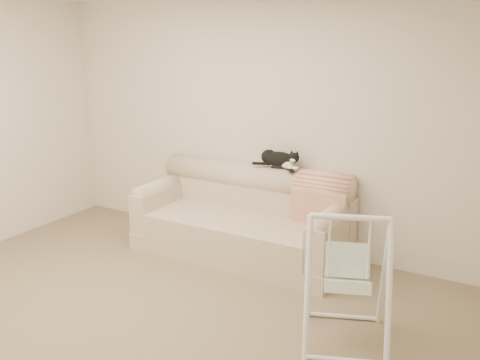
% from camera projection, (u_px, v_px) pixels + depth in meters
% --- Properties ---
extents(ground_plane, '(5.00, 5.00, 0.00)m').
position_uv_depth(ground_plane, '(145.00, 321.00, 4.30)').
color(ground_plane, '#725F49').
rests_on(ground_plane, ground).
extents(room_shell, '(5.04, 4.04, 2.60)m').
position_uv_depth(room_shell, '(135.00, 134.00, 3.89)').
color(room_shell, beige).
rests_on(room_shell, ground).
extents(sofa, '(2.20, 0.93, 0.90)m').
position_uv_depth(sofa, '(243.00, 221.00, 5.55)').
color(sofa, '#C1AF90').
rests_on(sofa, ground).
extents(remote_a, '(0.18, 0.07, 0.03)m').
position_uv_depth(remote_a, '(280.00, 167.00, 5.47)').
color(remote_a, black).
rests_on(remote_a, sofa).
extents(remote_b, '(0.15, 0.16, 0.02)m').
position_uv_depth(remote_b, '(290.00, 170.00, 5.38)').
color(remote_b, black).
rests_on(remote_b, sofa).
extents(tuxedo_cat, '(0.51, 0.20, 0.20)m').
position_uv_depth(tuxedo_cat, '(279.00, 159.00, 5.45)').
color(tuxedo_cat, black).
rests_on(tuxedo_cat, sofa).
extents(throw_blanket, '(0.56, 0.38, 0.58)m').
position_uv_depth(throw_blanket, '(324.00, 192.00, 5.26)').
color(throw_blanket, '#D66345').
rests_on(throw_blanket, sofa).
extents(baby_swing, '(0.80, 0.83, 1.01)m').
position_uv_depth(baby_swing, '(347.00, 278.00, 3.92)').
color(baby_swing, white).
rests_on(baby_swing, ground).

